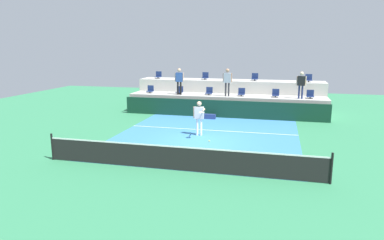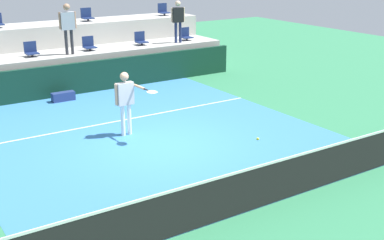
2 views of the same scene
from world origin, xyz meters
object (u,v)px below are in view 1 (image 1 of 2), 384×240
object	(u,v)px
stadium_chair_upper_left	(205,77)
spectator_in_grey	(179,79)
stadium_chair_lower_right	(276,94)
stadium_chair_upper_right	(255,78)
stadium_chair_upper_far_left	(158,76)
tennis_ball	(209,141)
tennis_player	(199,115)
spectator_in_white	(301,83)
stadium_chair_lower_mid_right	(242,93)
stadium_chair_lower_far_right	(310,95)
spectator_leaning_on_rail	(227,79)
stadium_chair_lower_far_left	(150,90)
stadium_chair_lower_left	(180,91)
equipment_bag	(209,116)
stadium_chair_upper_far_right	(309,79)
stadium_chair_lower_mid_left	(209,92)

from	to	relation	value
stadium_chair_upper_left	spectator_in_grey	size ratio (longest dim) A/B	0.30
stadium_chair_lower_right	stadium_chair_upper_right	xyz separation A→B (m)	(-1.47, 1.80, 0.85)
stadium_chair_upper_far_left	stadium_chair_upper_left	size ratio (longest dim) A/B	1.00
tennis_ball	tennis_player	bearing A→B (deg)	108.24
spectator_in_white	tennis_ball	xyz separation A→B (m)	(-3.85, -9.58, -1.42)
stadium_chair_upper_far_left	spectator_in_grey	distance (m)	3.13
stadium_chair_lower_mid_right	stadium_chair_lower_far_right	size ratio (longest dim) A/B	1.00
stadium_chair_upper_far_left	stadium_chair_upper_left	world-z (taller)	same
stadium_chair_upper_left	spectator_leaning_on_rail	xyz separation A→B (m)	(1.92, -2.18, 0.03)
stadium_chair_upper_far_left	tennis_player	world-z (taller)	stadium_chair_upper_far_left
stadium_chair_lower_mid_right	stadium_chair_lower_right	world-z (taller)	same
tennis_ball	stadium_chair_lower_far_left	bearing A→B (deg)	121.80
spectator_in_grey	tennis_ball	world-z (taller)	spectator_in_grey
stadium_chair_lower_far_right	stadium_chair_upper_right	xyz separation A→B (m)	(-3.58, 1.80, 0.85)
stadium_chair_lower_left	stadium_chair_lower_right	distance (m)	6.39
stadium_chair_lower_mid_right	stadium_chair_lower_right	distance (m)	2.18
stadium_chair_lower_mid_right	stadium_chair_upper_far_left	size ratio (longest dim) A/B	1.00
spectator_in_grey	tennis_ball	xyz separation A→B (m)	(3.95, -9.58, -1.48)
stadium_chair_upper_far_left	spectator_in_grey	size ratio (longest dim) A/B	0.30
tennis_player	equipment_bag	distance (m)	4.33
stadium_chair_lower_far_right	spectator_in_white	xyz separation A→B (m)	(-0.61, -0.38, 0.79)
stadium_chair_upper_right	spectator_in_white	distance (m)	3.69
equipment_bag	stadium_chair_upper_far_right	bearing A→B (deg)	31.17
stadium_chair_upper_far_left	stadium_chair_upper_far_right	bearing A→B (deg)	0.00
stadium_chair_upper_right	tennis_ball	distance (m)	11.89
stadium_chair_lower_mid_left	stadium_chair_upper_left	size ratio (longest dim) A/B	1.00
stadium_chair_lower_mid_right	stadium_chair_upper_far_right	bearing A→B (deg)	22.86
stadium_chair_upper_far_left	tennis_ball	distance (m)	13.38
stadium_chair_lower_left	tennis_ball	distance (m)	10.77
tennis_player	spectator_in_white	bearing A→B (deg)	47.92
stadium_chair_lower_mid_left	stadium_chair_upper_far_left	world-z (taller)	stadium_chair_upper_far_left
stadium_chair_lower_mid_left	spectator_in_grey	size ratio (longest dim) A/B	0.30
stadium_chair_lower_mid_right	spectator_leaning_on_rail	distance (m)	1.31
stadium_chair_upper_far_left	stadium_chair_upper_far_right	distance (m)	10.64
stadium_chair_lower_mid_right	stadium_chair_lower_right	size ratio (longest dim) A/B	1.00
stadium_chair_upper_far_left	spectator_in_grey	world-z (taller)	spectator_in_grey
tennis_ball	stadium_chair_lower_mid_right	bearing A→B (deg)	89.00
stadium_chair_lower_right	stadium_chair_lower_far_right	xyz separation A→B (m)	(2.11, 0.00, 0.00)
stadium_chair_lower_left	stadium_chair_lower_right	world-z (taller)	same
spectator_leaning_on_rail	spectator_in_white	bearing A→B (deg)	-0.00
stadium_chair_lower_far_right	stadium_chair_upper_far_right	distance (m)	1.99
stadium_chair_lower_far_left	stadium_chair_upper_left	distance (m)	4.06
stadium_chair_lower_mid_right	stadium_chair_upper_right	world-z (taller)	stadium_chair_upper_right
stadium_chair_upper_far_left	stadium_chair_lower_mid_left	bearing A→B (deg)	-23.13
stadium_chair_lower_left	spectator_in_white	bearing A→B (deg)	-2.78
tennis_player	stadium_chair_lower_mid_right	bearing A→B (deg)	76.49
stadium_chair_lower_left	spectator_in_grey	xyz separation A→B (m)	(0.09, -0.38, 0.86)
stadium_chair_lower_left	stadium_chair_lower_far_right	xyz separation A→B (m)	(8.51, 0.00, 0.00)
stadium_chair_lower_left	spectator_leaning_on_rail	distance (m)	3.46
stadium_chair_lower_mid_right	stadium_chair_upper_left	world-z (taller)	stadium_chair_upper_left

